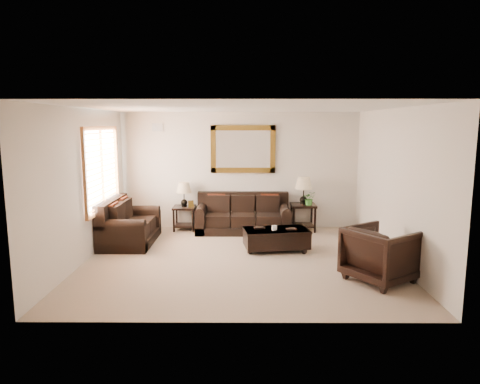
{
  "coord_description": "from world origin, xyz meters",
  "views": [
    {
      "loc": [
        0.05,
        -7.45,
        2.41
      ],
      "look_at": [
        0.01,
        0.6,
        1.14
      ],
      "focal_mm": 32.0,
      "sensor_mm": 36.0,
      "label": 1
    }
  ],
  "objects_px": {
    "end_table_left": "(184,199)",
    "armchair": "(381,252)",
    "end_table_right": "(303,196)",
    "loveseat": "(127,227)",
    "sofa": "(243,218)",
    "coffee_table": "(276,237)"
  },
  "relations": [
    {
      "from": "end_table_left",
      "to": "end_table_right",
      "type": "xyz_separation_m",
      "value": [
        2.74,
        -0.03,
        0.08
      ]
    },
    {
      "from": "end_table_right",
      "to": "armchair",
      "type": "height_order",
      "value": "end_table_right"
    },
    {
      "from": "end_table_right",
      "to": "coffee_table",
      "type": "bearing_deg",
      "value": -114.86
    },
    {
      "from": "end_table_right",
      "to": "coffee_table",
      "type": "height_order",
      "value": "end_table_right"
    },
    {
      "from": "sofa",
      "to": "coffee_table",
      "type": "xyz_separation_m",
      "value": [
        0.64,
        -1.5,
        -0.05
      ]
    },
    {
      "from": "sofa",
      "to": "loveseat",
      "type": "bearing_deg",
      "value": -157.36
    },
    {
      "from": "sofa",
      "to": "armchair",
      "type": "xyz_separation_m",
      "value": [
        2.13,
        -3.15,
        0.16
      ]
    },
    {
      "from": "loveseat",
      "to": "coffee_table",
      "type": "distance_m",
      "value": 3.06
    },
    {
      "from": "end_table_right",
      "to": "armchair",
      "type": "distance_m",
      "value": 3.34
    },
    {
      "from": "loveseat",
      "to": "end_table_right",
      "type": "relative_size",
      "value": 1.32
    },
    {
      "from": "sofa",
      "to": "end_table_left",
      "type": "relative_size",
      "value": 1.9
    },
    {
      "from": "sofa",
      "to": "armchair",
      "type": "bearing_deg",
      "value": -55.9
    },
    {
      "from": "coffee_table",
      "to": "armchair",
      "type": "relative_size",
      "value": 1.4
    },
    {
      "from": "loveseat",
      "to": "end_table_right",
      "type": "distance_m",
      "value": 3.94
    },
    {
      "from": "sofa",
      "to": "armchair",
      "type": "relative_size",
      "value": 2.23
    },
    {
      "from": "end_table_left",
      "to": "end_table_right",
      "type": "distance_m",
      "value": 2.74
    },
    {
      "from": "loveseat",
      "to": "coffee_table",
      "type": "height_order",
      "value": "loveseat"
    },
    {
      "from": "end_table_left",
      "to": "loveseat",
      "type": "bearing_deg",
      "value": -132.58
    },
    {
      "from": "loveseat",
      "to": "sofa",
      "type": "bearing_deg",
      "value": -67.36
    },
    {
      "from": "end_table_left",
      "to": "armchair",
      "type": "height_order",
      "value": "end_table_left"
    },
    {
      "from": "loveseat",
      "to": "armchair",
      "type": "height_order",
      "value": "armchair"
    },
    {
      "from": "loveseat",
      "to": "coffee_table",
      "type": "relative_size",
      "value": 1.23
    }
  ]
}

